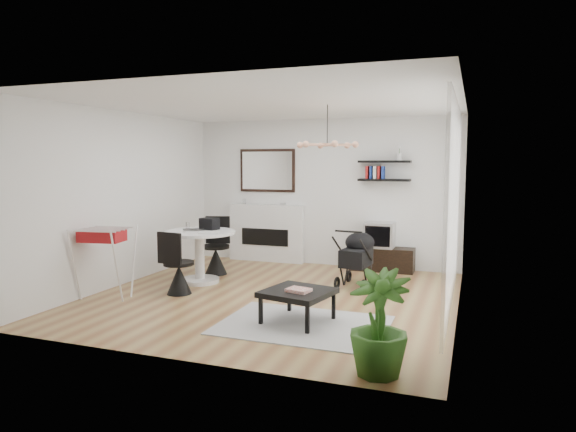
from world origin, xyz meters
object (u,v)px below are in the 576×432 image
(fireplace, at_px, (266,226))
(tv_console, at_px, (382,259))
(crt_tv, at_px, (380,235))
(coffee_table, at_px, (298,294))
(stroller, at_px, (357,260))
(potted_plant, at_px, (379,323))
(dining_table, at_px, (200,249))
(drying_rack, at_px, (105,261))

(fireplace, relative_size, tv_console, 1.94)
(crt_tv, relative_size, coffee_table, 0.58)
(tv_console, height_order, stroller, stroller)
(coffee_table, bearing_deg, stroller, 82.53)
(tv_console, xyz_separation_m, potted_plant, (0.73, -4.48, 0.27))
(tv_console, height_order, potted_plant, potted_plant)
(fireplace, xyz_separation_m, dining_table, (-0.32, -2.00, -0.14))
(drying_rack, relative_size, potted_plant, 1.05)
(crt_tv, distance_m, potted_plant, 4.55)
(drying_rack, bearing_deg, potted_plant, -27.28)
(fireplace, xyz_separation_m, potted_plant, (2.99, -4.61, -0.21))
(stroller, relative_size, potted_plant, 0.97)
(fireplace, distance_m, dining_table, 2.03)
(dining_table, xyz_separation_m, drying_rack, (-0.76, -1.30, -0.02))
(tv_console, bearing_deg, drying_rack, -136.43)
(tv_console, xyz_separation_m, drying_rack, (-3.34, -3.17, 0.32))
(dining_table, bearing_deg, potted_plant, -38.22)
(fireplace, distance_m, drying_rack, 3.48)
(tv_console, distance_m, stroller, 1.26)
(coffee_table, bearing_deg, dining_table, 146.57)
(crt_tv, bearing_deg, coffee_table, -96.86)
(stroller, bearing_deg, coffee_table, -91.15)
(drying_rack, bearing_deg, dining_table, 50.14)
(potted_plant, bearing_deg, drying_rack, 162.21)
(crt_tv, xyz_separation_m, dining_table, (-2.53, -1.87, -0.09))
(tv_console, distance_m, coffee_table, 3.32)
(fireplace, height_order, crt_tv, fireplace)
(stroller, bearing_deg, crt_tv, 90.46)
(drying_rack, distance_m, stroller, 3.71)
(drying_rack, height_order, potted_plant, drying_rack)
(fireplace, height_order, coffee_table, fireplace)
(dining_table, bearing_deg, crt_tv, 36.55)
(coffee_table, bearing_deg, tv_console, 82.28)
(tv_console, xyz_separation_m, dining_table, (-2.58, -1.88, 0.34))
(stroller, xyz_separation_m, potted_plant, (0.91, -3.24, 0.08))
(tv_console, distance_m, crt_tv, 0.43)
(drying_rack, relative_size, stroller, 1.09)
(stroller, bearing_deg, drying_rack, -142.17)
(tv_console, distance_m, dining_table, 3.20)
(dining_table, relative_size, stroller, 1.22)
(fireplace, relative_size, drying_rack, 2.15)
(potted_plant, bearing_deg, dining_table, 141.78)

